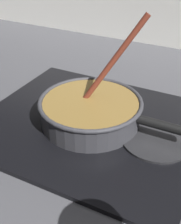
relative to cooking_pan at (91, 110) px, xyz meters
The scene contains 5 objects.
ground 0.14m from the cooking_pan, 97.09° to the right, with size 2.40×1.60×0.04m, color #4C4C51.
hob_plate 0.04m from the cooking_pan, 168.74° to the right, with size 0.56×0.48×0.01m, color black.
burner_ring 0.03m from the cooking_pan, 168.74° to the right, with size 0.20×0.20×0.01m, color #592D0C.
spare_burner 0.18m from the cooking_pan, ahead, with size 0.16×0.16×0.01m, color #262628.
cooking_pan is the anchor object (origin of this frame).
Camera 1 is at (0.31, -0.45, 0.46)m, focal length 48.50 mm.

